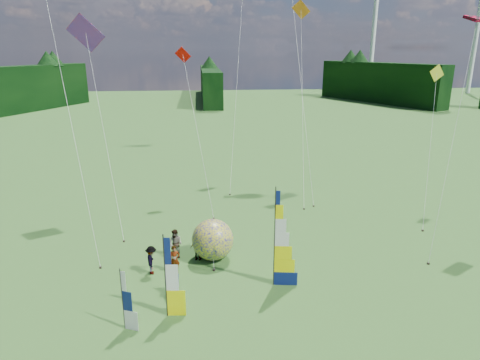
{
  "coord_description": "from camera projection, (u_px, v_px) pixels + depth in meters",
  "views": [
    {
      "loc": [
        -2.99,
        -16.36,
        11.85
      ],
      "look_at": [
        -1.0,
        4.0,
        5.5
      ],
      "focal_mm": 32.0,
      "sensor_mm": 36.0,
      "label": 1
    }
  ],
  "objects": [
    {
      "name": "ground",
      "position": [
        271.0,
        321.0,
        19.34
      ],
      "size": [
        220.0,
        220.0,
        0.0
      ],
      "primitive_type": "plane",
      "color": "#3C6828",
      "rests_on": "ground"
    },
    {
      "name": "treeline_ring",
      "position": [
        273.0,
        241.0,
        18.15
      ],
      "size": [
        210.0,
        210.0,
        8.0
      ],
      "primitive_type": null,
      "color": "black",
      "rests_on": "ground"
    },
    {
      "name": "turbine_left",
      "position": [
        476.0,
        35.0,
        111.69
      ],
      "size": [
        8.0,
        1.2,
        30.0
      ],
      "primitive_type": null,
      "color": "silver",
      "rests_on": "ground"
    },
    {
      "name": "turbine_right",
      "position": [
        373.0,
        35.0,
        116.02
      ],
      "size": [
        8.0,
        1.2,
        30.0
      ],
      "primitive_type": null,
      "color": "silver",
      "rests_on": "ground"
    },
    {
      "name": "feather_banner_main",
      "position": [
        275.0,
        239.0,
        21.55
      ],
      "size": [
        1.4,
        0.3,
        5.2
      ],
      "primitive_type": null,
      "rotation": [
        0.0,
        0.0,
        -0.14
      ],
      "color": "navy",
      "rests_on": "ground"
    },
    {
      "name": "side_banner_left",
      "position": [
        165.0,
        278.0,
        19.17
      ],
      "size": [
        1.09,
        0.2,
        3.94
      ],
      "primitive_type": null,
      "rotation": [
        0.0,
        0.0,
        -0.09
      ],
      "color": "#F8EF03",
      "rests_on": "ground"
    },
    {
      "name": "side_banner_far",
      "position": [
        123.0,
        300.0,
        18.41
      ],
      "size": [
        0.83,
        0.42,
        2.86
      ],
      "primitive_type": null,
      "rotation": [
        0.0,
        0.0,
        -0.39
      ],
      "color": "white",
      "rests_on": "ground"
    },
    {
      "name": "bol_inflatable",
      "position": [
        213.0,
        240.0,
        24.75
      ],
      "size": [
        2.98,
        2.98,
        2.42
      ],
      "primitive_type": "sphere",
      "rotation": [
        0.0,
        0.0,
        -0.27
      ],
      "color": "navy",
      "rests_on": "ground"
    },
    {
      "name": "spectator_a",
      "position": [
        175.0,
        259.0,
        23.32
      ],
      "size": [
        0.61,
        0.43,
        1.58
      ],
      "primitive_type": "imported",
      "rotation": [
        0.0,
        0.0,
        0.1
      ],
      "color": "#66594C",
      "rests_on": "ground"
    },
    {
      "name": "spectator_b",
      "position": [
        176.0,
        244.0,
        24.99
      ],
      "size": [
        0.94,
        0.78,
        1.74
      ],
      "primitive_type": "imported",
      "rotation": [
        0.0,
        0.0,
        -0.52
      ],
      "color": "#66594C",
      "rests_on": "ground"
    },
    {
      "name": "spectator_c",
      "position": [
        151.0,
        260.0,
        23.21
      ],
      "size": [
        0.46,
        1.07,
        1.61
      ],
      "primitive_type": "imported",
      "rotation": [
        0.0,
        0.0,
        1.64
      ],
      "color": "#66594C",
      "rests_on": "ground"
    },
    {
      "name": "spectator_d",
      "position": [
        198.0,
        248.0,
        24.7
      ],
      "size": [
        0.95,
        0.62,
        1.51
      ],
      "primitive_type": "imported",
      "rotation": [
        0.0,
        0.0,
        2.83
      ],
      "color": "#66594C",
      "rests_on": "ground"
    },
    {
      "name": "camp_chair",
      "position": [
        172.0,
        287.0,
        21.12
      ],
      "size": [
        0.66,
        0.66,
        1.09
      ],
      "primitive_type": null,
      "rotation": [
        0.0,
        0.0,
        -0.06
      ],
      "color": "navy",
      "rests_on": "ground"
    },
    {
      "name": "kite_whale",
      "position": [
        299.0,
        55.0,
        35.86
      ],
      "size": [
        4.97,
        15.81,
        22.57
      ],
      "primitive_type": null,
      "rotation": [
        0.0,
        0.0,
        -0.1
      ],
      "color": "black",
      "rests_on": "ground"
    },
    {
      "name": "kite_rainbow_delta",
      "position": [
        102.0,
        115.0,
        28.52
      ],
      "size": [
        8.49,
        12.8,
        15.09
      ],
      "primitive_type": null,
      "rotation": [
        0.0,
        0.0,
        -0.09
      ],
      "color": "red",
      "rests_on": "ground"
    },
    {
      "name": "kite_parafoil",
      "position": [
        456.0,
        122.0,
        24.95
      ],
      "size": [
        10.85,
        11.57,
        15.42
      ],
      "primitive_type": null,
      "rotation": [
        0.0,
        0.0,
        0.36
      ],
      "color": "#AF0022",
      "rests_on": "ground"
    },
    {
      "name": "small_kite_red",
      "position": [
        197.0,
        126.0,
        32.2
      ],
      "size": [
        4.91,
        9.27,
        12.35
      ],
      "primitive_type": null,
      "rotation": [
        0.0,
        0.0,
        -0.1
      ],
      "color": "red",
      "rests_on": "ground"
    },
    {
      "name": "small_kite_orange",
      "position": [
        303.0,
        97.0,
        33.99
      ],
      "size": [
        4.78,
        10.59,
        16.18
      ],
      "primitive_type": null,
      "rotation": [
        0.0,
        0.0,
        -0.13
      ],
      "color": "orange",
      "rests_on": "ground"
    },
    {
      "name": "small_kite_yellow",
      "position": [
        431.0,
        140.0,
        30.29
      ],
      "size": [
        7.23,
        9.53,
        11.13
      ],
      "primitive_type": null,
      "rotation": [
        0.0,
        0.0,
        0.24
      ],
      "color": "#FFF033",
      "rests_on": "ground"
    },
    {
      "name": "small_kite_pink",
      "position": [
        69.0,
        111.0,
        24.24
      ],
      "size": [
        5.31,
        8.26,
        16.86
      ],
      "primitive_type": null,
      "rotation": [
        0.0,
        0.0,
        0.0
      ],
      "color": "#F4628D",
      "rests_on": "ground"
    },
    {
      "name": "small_kite_green",
      "position": [
        238.0,
        58.0,
        38.01
      ],
      "size": [
        7.74,
        14.63,
        21.98
      ],
      "primitive_type": null,
      "rotation": [
        0.0,
        0.0,
        0.18
      ],
      "color": "#149A2B",
      "rests_on": "ground"
    }
  ]
}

